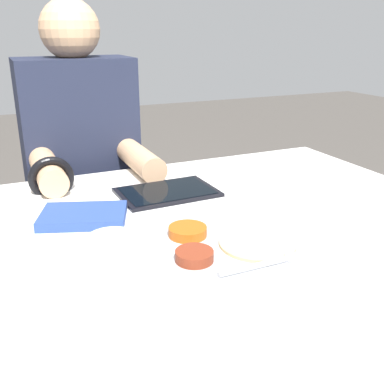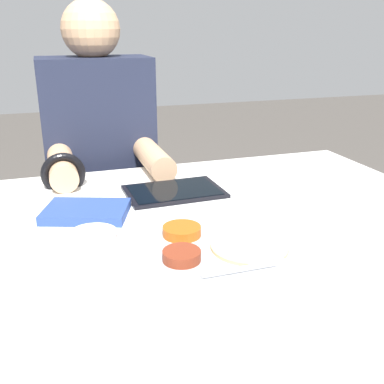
# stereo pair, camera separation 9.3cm
# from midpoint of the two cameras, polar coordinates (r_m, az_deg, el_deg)

# --- Properties ---
(dining_table) EXTENTS (1.28, 0.91, 0.75)m
(dining_table) POSITION_cam_midpoint_polar(r_m,az_deg,el_deg) (1.10, 1.53, -22.95)
(dining_table) COLOR silver
(dining_table) RESTS_ON ground_plane
(thali_tray) EXTENTS (0.32, 0.32, 0.03)m
(thali_tray) POSITION_cam_midpoint_polar(r_m,az_deg,el_deg) (0.81, 6.34, -7.37)
(thali_tray) COLOR #B7BABF
(thali_tray) RESTS_ON dining_table
(red_notebook) EXTENTS (0.20, 0.17, 0.02)m
(red_notebook) POSITION_cam_midpoint_polar(r_m,az_deg,el_deg) (0.98, -10.66, -2.58)
(red_notebook) COLOR silver
(red_notebook) RESTS_ON dining_table
(tablet_device) EXTENTS (0.24, 0.16, 0.01)m
(tablet_device) POSITION_cam_midpoint_polar(r_m,az_deg,el_deg) (1.09, 0.11, 0.05)
(tablet_device) COLOR black
(tablet_device) RESTS_ON dining_table
(person_diner) EXTENTS (0.35, 0.45, 1.21)m
(person_diner) POSITION_cam_midpoint_polar(r_m,az_deg,el_deg) (1.50, -9.42, -1.88)
(person_diner) COLOR black
(person_diner) RESTS_ON ground_plane
(drinking_glass) EXTENTS (0.07, 0.07, 0.10)m
(drinking_glass) POSITION_cam_midpoint_polar(r_m,az_deg,el_deg) (0.69, -8.44, -8.89)
(drinking_glass) COLOR silver
(drinking_glass) RESTS_ON dining_table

